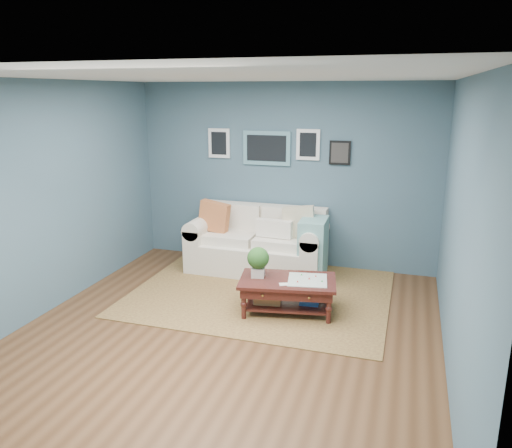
% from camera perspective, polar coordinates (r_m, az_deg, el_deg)
% --- Properties ---
extents(room_shell, '(5.00, 5.02, 2.70)m').
position_cam_1_polar(room_shell, '(5.16, -3.47, 1.43)').
color(room_shell, brown).
rests_on(room_shell, ground).
extents(area_rug, '(3.27, 2.61, 0.01)m').
position_cam_1_polar(area_rug, '(6.61, 0.58, -7.82)').
color(area_rug, brown).
rests_on(area_rug, ground).
extents(loveseat, '(2.01, 0.91, 1.03)m').
position_cam_1_polar(loveseat, '(7.26, 0.85, -2.22)').
color(loveseat, white).
rests_on(loveseat, ground).
extents(coffee_table, '(1.22, 0.84, 0.79)m').
position_cam_1_polar(coffee_table, '(5.95, 3.05, -6.93)').
color(coffee_table, '#34160F').
rests_on(coffee_table, ground).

